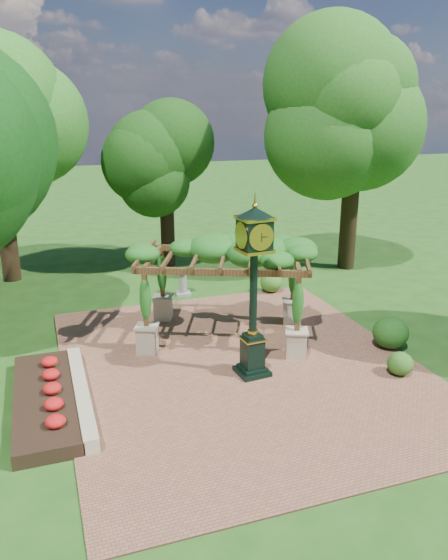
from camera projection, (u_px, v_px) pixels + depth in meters
name	position (u px, v px, depth m)	size (l,w,h in m)	color
ground	(254.00, 381.00, 15.14)	(120.00, 120.00, 0.00)	#1E4714
brick_plaza	(241.00, 365.00, 16.03)	(10.00, 12.00, 0.04)	brown
border_wall	(81.00, 394.00, 14.09)	(0.35, 5.00, 0.40)	#C6B793
flower_bed	(45.00, 400.00, 13.81)	(1.50, 5.00, 0.36)	red
pedestal_clock	(254.00, 277.00, 14.63)	(1.04, 1.04, 4.87)	black
pergola	(224.00, 258.00, 17.19)	(6.14, 5.10, 3.32)	tan
sundial	(183.00, 284.00, 21.95)	(0.65, 0.65, 1.04)	gray
shrub_front	(400.00, 364.00, 15.35)	(0.73, 0.73, 0.66)	#2A5719
shrub_mid	(391.00, 332.00, 17.04)	(1.11, 1.11, 1.00)	#1C4A15
shrub_back	(271.00, 282.00, 22.19)	(0.91, 0.91, 0.82)	#32681E
tree_north	(165.00, 156.00, 24.68)	(3.63, 3.63, 7.52)	black
tree_east_far	(356.00, 111.00, 23.66)	(5.50, 5.50, 10.30)	#2E2112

